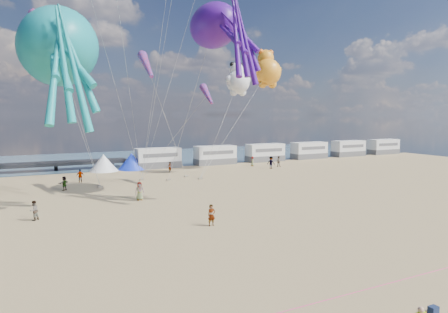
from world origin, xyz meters
TOP-DOWN VIEW (x-y plane):
  - ground at (0.00, 0.00)m, footprint 120.00×120.00m
  - water at (0.00, 55.00)m, footprint 120.00×120.00m
  - motorhome_0 at (6.00, 40.00)m, footprint 6.60×2.50m
  - motorhome_1 at (15.50, 40.00)m, footprint 6.60×2.50m
  - motorhome_2 at (25.00, 40.00)m, footprint 6.60×2.50m
  - motorhome_3 at (34.50, 40.00)m, footprint 6.60×2.50m
  - motorhome_4 at (44.00, 40.00)m, footprint 6.60×2.50m
  - motorhome_5 at (53.50, 40.00)m, footprint 6.60×2.50m
  - tent_white at (-2.00, 40.00)m, footprint 4.00×4.00m
  - tent_blue at (2.00, 40.00)m, footprint 4.00×4.00m
  - cooler_navy at (2.48, -7.82)m, footprint 0.38×0.28m
  - rope_line at (0.00, -5.00)m, footprint 34.00×0.03m
  - standing_person at (-0.13, 7.79)m, footprint 0.59×0.40m
  - beachgoer_0 at (-2.48, 18.73)m, footprint 0.66×0.46m
  - beachgoer_1 at (22.86, 32.84)m, footprint 0.95×0.90m
  - beachgoer_2 at (20.66, 31.55)m, footprint 1.10×1.13m
  - beachgoer_3 at (-6.20, 31.44)m, footprint 1.02×0.59m
  - beachgoer_4 at (-8.34, 27.11)m, footprint 0.89×0.87m
  - beachgoer_5 at (5.97, 34.65)m, footprint 1.40×1.10m
  - beachgoer_6 at (19.80, 35.51)m, footprint 0.47×0.61m
  - beachgoer_7 at (-11.53, 15.20)m, footprint 0.87×0.86m
  - sandbag_a at (-4.67, 27.05)m, footprint 0.50×0.35m
  - sandbag_b at (3.54, 28.11)m, footprint 0.50×0.35m
  - sandbag_c at (7.42, 27.28)m, footprint 0.50×0.35m
  - sandbag_d at (6.50, 29.75)m, footprint 0.50×0.35m
  - sandbag_e at (0.62, 29.58)m, footprint 0.50×0.35m
  - kite_octopus_teal at (-8.52, 25.49)m, footprint 9.42×13.53m
  - kite_octopus_purple at (5.56, 19.33)m, footprint 7.44×10.37m
  - kite_panda at (14.04, 29.74)m, footprint 4.94×4.83m
  - kite_teddy_orange at (19.89, 31.56)m, footprint 5.67×5.47m
  - windsock_left at (-9.92, 23.98)m, footprint 2.25×7.49m
  - windsock_mid at (-0.48, 22.50)m, footprint 1.87×6.80m
  - windsock_right at (6.96, 24.09)m, footprint 1.58×4.38m

SIDE VIEW (x-z plane):
  - ground at x=0.00m, z-range 0.00..0.00m
  - water at x=0.00m, z-range 0.02..0.02m
  - rope_line at x=0.00m, z-range 0.00..0.04m
  - sandbag_a at x=-4.67m, z-range 0.00..0.22m
  - sandbag_b at x=3.54m, z-range 0.00..0.22m
  - sandbag_c at x=7.42m, z-range 0.00..0.22m
  - sandbag_d at x=6.50m, z-range 0.00..0.22m
  - sandbag_e at x=0.62m, z-range 0.00..0.22m
  - cooler_navy at x=2.48m, z-range 0.00..0.30m
  - beachgoer_5 at x=5.97m, z-range 0.00..1.48m
  - beachgoer_6 at x=19.80m, z-range 0.00..1.49m
  - beachgoer_4 at x=-8.34m, z-range 0.00..1.50m
  - beachgoer_7 at x=-11.53m, z-range 0.00..1.52m
  - standing_person at x=-0.13m, z-range 0.00..1.57m
  - beachgoer_3 at x=-6.20m, z-range 0.00..1.58m
  - beachgoer_1 at x=22.86m, z-range 0.00..1.64m
  - beachgoer_0 at x=-2.48m, z-range 0.00..1.72m
  - beachgoer_2 at x=20.66m, z-range 0.00..1.83m
  - tent_white at x=-2.00m, z-range 0.00..2.40m
  - tent_blue at x=2.00m, z-range 0.00..2.40m
  - motorhome_0 at x=6.00m, z-range 0.00..3.00m
  - motorhome_1 at x=15.50m, z-range 0.00..3.00m
  - motorhome_2 at x=25.00m, z-range 0.00..3.00m
  - motorhome_3 at x=34.50m, z-range 0.00..3.00m
  - motorhome_4 at x=44.00m, z-range 0.00..3.00m
  - motorhome_5 at x=53.50m, z-range 0.00..3.00m
  - windsock_right at x=6.96m, z-range 8.10..12.39m
  - kite_panda at x=14.04m, z-range 9.63..15.00m
  - windsock_mid at x=-0.48m, z-range 9.62..16.34m
  - kite_teddy_orange at x=19.89m, z-range 10.75..17.38m
  - kite_octopus_teal at x=-8.52m, z-range 7.47..21.70m
  - windsock_left at x=-9.92m, z-range 12.99..20.40m
  - kite_octopus_purple at x=5.56m, z-range 11.38..22.27m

